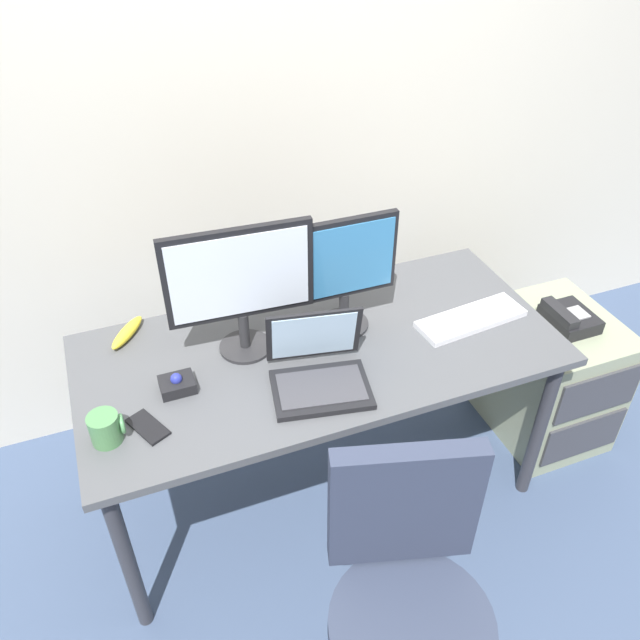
% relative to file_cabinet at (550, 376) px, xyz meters
% --- Properties ---
extents(ground_plane, '(8.00, 8.00, 0.00)m').
position_rel_file_cabinet_xyz_m(ground_plane, '(-1.04, 0.04, -0.29)').
color(ground_plane, '#3A4A67').
extents(back_wall, '(6.00, 0.10, 2.80)m').
position_rel_file_cabinet_xyz_m(back_wall, '(-1.04, 0.78, 1.11)').
color(back_wall, beige).
rests_on(back_wall, ground).
extents(desk, '(1.66, 0.77, 0.74)m').
position_rel_file_cabinet_xyz_m(desk, '(-1.04, 0.04, 0.37)').
color(desk, '#47494C').
rests_on(desk, ground).
extents(file_cabinet, '(0.42, 0.53, 0.59)m').
position_rel_file_cabinet_xyz_m(file_cabinet, '(0.00, 0.00, 0.00)').
color(file_cabinet, gray).
rests_on(file_cabinet, ground).
extents(desk_phone, '(0.17, 0.20, 0.09)m').
position_rel_file_cabinet_xyz_m(desk_phone, '(-0.01, -0.02, 0.33)').
color(desk_phone, black).
rests_on(desk_phone, file_cabinet).
extents(office_chair, '(0.52, 0.53, 0.97)m').
position_rel_file_cabinet_xyz_m(office_chair, '(-1.11, -0.79, 0.15)').
color(office_chair, black).
rests_on(office_chair, ground).
extents(monitor_main, '(0.49, 0.18, 0.47)m').
position_rel_file_cabinet_xyz_m(monitor_main, '(-1.28, 0.13, 0.72)').
color(monitor_main, '#262628').
rests_on(monitor_main, desk).
extents(monitor_side, '(0.37, 0.18, 0.43)m').
position_rel_file_cabinet_xyz_m(monitor_side, '(-0.92, 0.13, 0.69)').
color(monitor_side, '#262628').
rests_on(monitor_side, desk).
extents(keyboard, '(0.42, 0.18, 0.03)m').
position_rel_file_cabinet_xyz_m(keyboard, '(-0.48, -0.02, 0.46)').
color(keyboard, silver).
rests_on(keyboard, desk).
extents(laptop, '(0.36, 0.33, 0.24)m').
position_rel_file_cabinet_xyz_m(laptop, '(-1.11, -0.12, 0.50)').
color(laptop, black).
rests_on(laptop, desk).
extents(trackball_mouse, '(0.11, 0.09, 0.07)m').
position_rel_file_cabinet_xyz_m(trackball_mouse, '(-1.54, 0.01, 0.47)').
color(trackball_mouse, black).
rests_on(trackball_mouse, desk).
extents(coffee_mug, '(0.10, 0.09, 0.10)m').
position_rel_file_cabinet_xyz_m(coffee_mug, '(-1.78, -0.13, 0.49)').
color(coffee_mug, '#467947').
rests_on(coffee_mug, desk).
extents(cell_phone, '(0.12, 0.16, 0.01)m').
position_rel_file_cabinet_xyz_m(cell_phone, '(-1.66, -0.12, 0.45)').
color(cell_phone, black).
rests_on(cell_phone, desk).
extents(banana, '(0.15, 0.18, 0.04)m').
position_rel_file_cabinet_xyz_m(banana, '(-1.66, 0.34, 0.46)').
color(banana, yellow).
rests_on(banana, desk).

